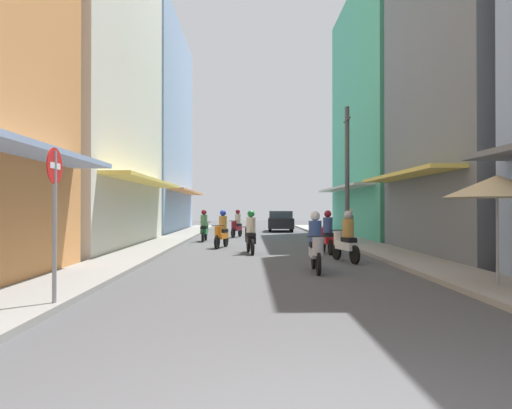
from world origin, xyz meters
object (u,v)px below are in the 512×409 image
motorbike_orange (222,231)px  street_sign_no_entry (55,205)px  motorbike_white (346,239)px  motorbike_green (204,227)px  utility_pole (347,174)px  motorbike_maroon (237,225)px  motorbike_black (250,234)px  vendor_umbrella (497,186)px  pedestrian_foreground (350,224)px  motorbike_silver (316,245)px  parked_car (281,221)px  motorbike_red (327,234)px

motorbike_orange → street_sign_no_entry: (-2.06, -12.00, 1.01)m
motorbike_white → motorbike_green: bearing=119.6°
motorbike_white → utility_pole: size_ratio=0.29×
motorbike_maroon → motorbike_white: same height
street_sign_no_entry → motorbike_white: bearing=47.6°
motorbike_black → street_sign_no_entry: size_ratio=0.68×
motorbike_maroon → motorbike_orange: bearing=-93.7°
motorbike_green → vendor_umbrella: size_ratio=0.78×
motorbike_green → motorbike_black: same height
motorbike_orange → motorbike_black: bearing=-64.6°
pedestrian_foreground → motorbike_silver: bearing=-107.0°
motorbike_white → parked_car: (-0.68, 19.12, 0.04)m
motorbike_orange → motorbike_black: (1.18, -2.49, 0.00)m
motorbike_maroon → utility_pole: size_ratio=0.28×
motorbike_white → motorbike_maroon: bearing=106.4°
utility_pole → street_sign_no_entry: 15.28m
motorbike_maroon → street_sign_no_entry: bearing=-97.5°
motorbike_maroon → motorbike_white: bearing=-73.6°
motorbike_red → motorbike_black: size_ratio=1.00×
motorbike_maroon → pedestrian_foreground: size_ratio=1.07×
motorbike_green → motorbike_white: 10.49m
motorbike_maroon → parked_car: size_ratio=0.42×
motorbike_green → motorbike_silver: bearing=-70.8°
utility_pole → motorbike_white: bearing=-102.3°
motorbike_orange → motorbike_silver: same height
street_sign_no_entry → vendor_umbrella: bearing=11.5°
motorbike_silver → parked_car: size_ratio=0.43×
motorbike_silver → utility_pole: size_ratio=0.29×
motorbike_black → utility_pole: size_ratio=0.29×
motorbike_orange → motorbike_silver: (2.86, -7.44, 0.00)m
motorbike_orange → motorbike_black: 2.76m
motorbike_black → street_sign_no_entry: (-3.24, -9.50, 1.01)m
motorbike_green → utility_pole: utility_pole is taller
motorbike_green → parked_car: (4.50, 10.00, 0.04)m
utility_pole → street_sign_no_entry: bearing=-119.8°
motorbike_silver → street_sign_no_entry: street_sign_no_entry is taller
motorbike_silver → motorbike_red: bearing=77.3°
motorbike_black → vendor_umbrella: size_ratio=0.78×
motorbike_green → parked_car: 10.97m
motorbike_red → motorbike_black: same height
motorbike_white → pedestrian_foreground: (1.77, 7.60, 0.22)m
motorbike_red → motorbike_orange: (-3.96, 2.59, 0.00)m
motorbike_maroon → parked_car: bearing=66.4°
motorbike_black → vendor_umbrella: bearing=-57.9°
motorbike_red → motorbike_white: 2.66m
pedestrian_foreground → utility_pole: (-0.37, -1.16, 2.24)m
motorbike_red → utility_pole: size_ratio=0.29×
vendor_umbrella → motorbike_orange: bearing=120.6°
motorbike_black → motorbike_white: size_ratio=1.02×
motorbike_maroon → utility_pole: (5.05, -5.91, 2.46)m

